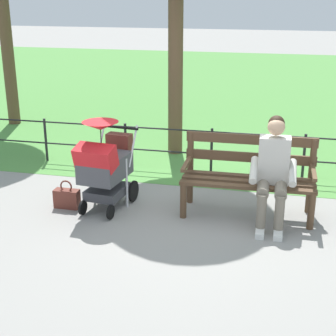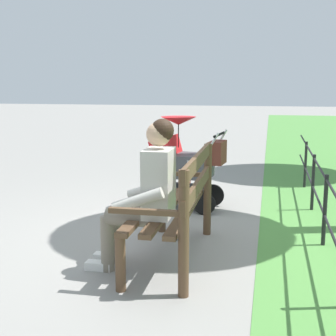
% 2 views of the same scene
% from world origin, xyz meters
% --- Properties ---
extents(ground_plane, '(60.00, 60.00, 0.00)m').
position_xyz_m(ground_plane, '(0.00, 0.00, 0.00)').
color(ground_plane, gray).
extents(grass_lawn, '(40.00, 16.00, 0.01)m').
position_xyz_m(grass_lawn, '(0.00, -8.80, 0.00)').
color(grass_lawn, '#518E42').
rests_on(grass_lawn, ground).
extents(park_bench, '(1.61, 0.62, 0.96)m').
position_xyz_m(park_bench, '(-0.64, -0.12, 0.53)').
color(park_bench, brown).
rests_on(park_bench, ground).
extents(person_on_bench, '(0.54, 0.74, 1.28)m').
position_xyz_m(person_on_bench, '(-0.94, 0.11, 0.68)').
color(person_on_bench, slate).
rests_on(person_on_bench, ground).
extents(stroller, '(0.60, 0.94, 1.15)m').
position_xyz_m(stroller, '(1.10, 0.16, 0.59)').
color(stroller, black).
rests_on(stroller, ground).
extents(handbag, '(0.32, 0.14, 0.37)m').
position_xyz_m(handbag, '(1.60, 0.25, 0.13)').
color(handbag, brown).
rests_on(handbag, ground).
extents(park_fence, '(8.05, 0.04, 0.70)m').
position_xyz_m(park_fence, '(-0.28, -1.42, 0.42)').
color(park_fence, black).
rests_on(park_fence, ground).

